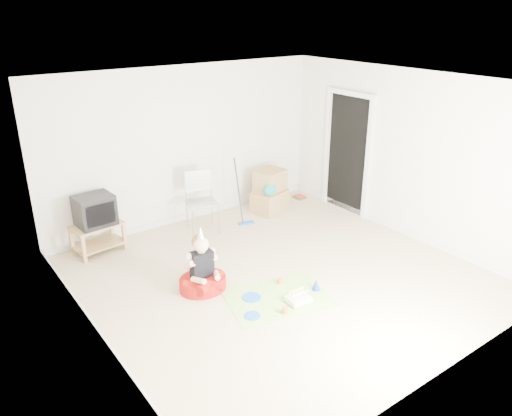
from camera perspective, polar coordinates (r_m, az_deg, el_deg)
ground at (r=6.94m, az=2.64°, el=-7.73°), size 5.00×5.00×0.00m
doorway_recess at (r=8.93m, az=10.46°, el=6.02°), size 0.02×0.90×2.05m
tv_stand at (r=7.83m, az=-17.62°, el=-3.00°), size 0.77×0.54×0.45m
crt_tv at (r=7.67m, az=-17.97°, el=-0.24°), size 0.56×0.47×0.46m
folding_chair at (r=8.08m, az=-6.18°, el=0.61°), size 0.57×0.55×1.03m
cardboard_boxes at (r=8.90m, az=1.59°, el=1.82°), size 0.69×0.60×0.75m
floor_mop at (r=8.39m, az=-1.14°, el=-0.18°), size 0.28×0.37×1.09m
book_pile at (r=9.65m, az=5.01°, el=1.28°), size 0.19×0.24×0.05m
seated_woman at (r=6.57m, az=-6.14°, el=-7.72°), size 0.68×0.68×0.90m
party_mat at (r=6.46m, az=2.55°, el=-10.20°), size 1.49×1.24×0.01m
birthday_cake at (r=6.36m, az=4.85°, el=-10.40°), size 0.30×0.24×0.14m
blue_plate_near at (r=6.44m, az=-0.50°, el=-10.17°), size 0.27×0.27×0.01m
blue_plate_far at (r=6.10m, az=-0.43°, el=-12.20°), size 0.25×0.25×0.01m
orange_cup_near at (r=6.73m, az=2.73°, el=-8.33°), size 0.09×0.09×0.07m
orange_cup_far at (r=6.14m, az=3.34°, el=-11.59°), size 0.09×0.09×0.08m
blue_party_hat at (r=6.61m, az=6.88°, el=-8.67°), size 0.15×0.15×0.16m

